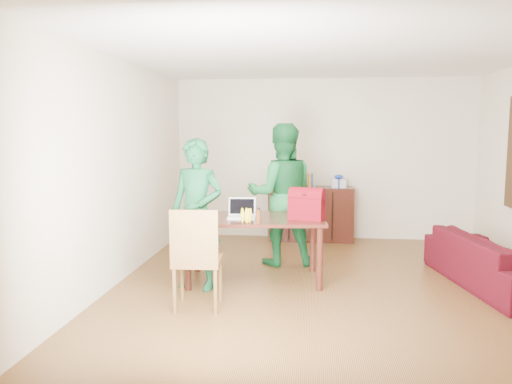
# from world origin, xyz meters

# --- Properties ---
(room) EXTENTS (5.20, 5.70, 2.90)m
(room) POSITION_xyz_m (0.01, 0.13, 1.31)
(room) COLOR #412710
(room) RESTS_ON ground
(table) EXTENTS (1.76, 1.11, 0.79)m
(table) POSITION_xyz_m (-0.88, 0.15, 0.69)
(table) COLOR black
(table) RESTS_ON ground
(chair) EXTENTS (0.51, 0.49, 1.06)m
(chair) POSITION_xyz_m (-1.35, -0.87, 0.31)
(chair) COLOR brown
(chair) RESTS_ON ground
(person_near) EXTENTS (0.71, 0.55, 1.75)m
(person_near) POSITION_xyz_m (-1.51, -0.21, 0.88)
(person_near) COLOR #12512C
(person_near) RESTS_ON ground
(person_far) EXTENTS (1.03, 0.86, 1.93)m
(person_far) POSITION_xyz_m (-0.60, 0.97, 0.96)
(person_far) COLOR #15622C
(person_far) RESTS_ON ground
(laptop) EXTENTS (0.35, 0.26, 0.23)m
(laptop) POSITION_xyz_m (-1.02, 0.08, 0.83)
(laptop) COLOR white
(laptop) RESTS_ON table
(bananas) EXTENTS (0.18, 0.12, 0.07)m
(bananas) POSITION_xyz_m (-0.93, -0.21, 0.82)
(bananas) COLOR yellow
(bananas) RESTS_ON table
(bottle) EXTENTS (0.07, 0.07, 0.18)m
(bottle) POSITION_xyz_m (-0.78, -0.23, 0.88)
(bottle) COLOR #562A13
(bottle) RESTS_ON table
(red_bag) EXTENTS (0.45, 0.33, 0.30)m
(red_bag) POSITION_xyz_m (-0.24, 0.10, 0.94)
(red_bag) COLOR maroon
(red_bag) RESTS_ON table
(sofa) EXTENTS (1.18, 2.17, 0.60)m
(sofa) POSITION_xyz_m (1.95, 0.24, 0.30)
(sofa) COLOR #3B0807
(sofa) RESTS_ON ground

